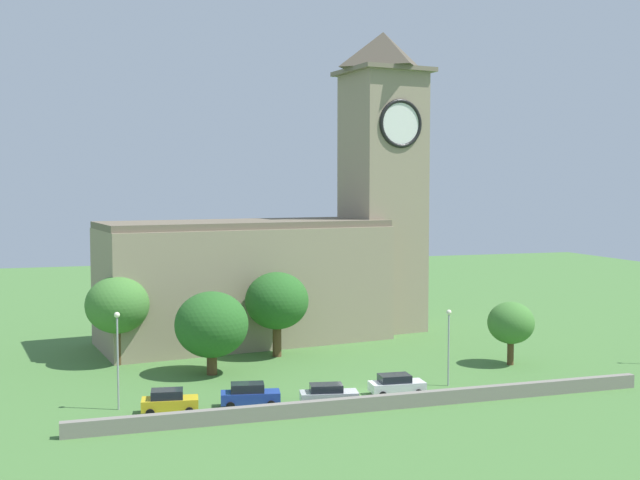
{
  "coord_description": "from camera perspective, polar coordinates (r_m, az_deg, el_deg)",
  "views": [
    {
      "loc": [
        -21.98,
        -59.88,
        16.85
      ],
      "look_at": [
        -0.03,
        9.62,
        11.93
      ],
      "focal_mm": 44.72,
      "sensor_mm": 36.0,
      "label": 1
    }
  ],
  "objects": [
    {
      "name": "streetlamp_west_mid",
      "position": [
        68.39,
        9.19,
        -6.69
      ],
      "size": [
        0.44,
        0.44,
        6.5
      ],
      "color": "#9EA0A5",
      "rests_on": "ground"
    },
    {
      "name": "streetlamp_west_end",
      "position": [
        62.21,
        -14.29,
        -7.31
      ],
      "size": [
        0.44,
        0.44,
        7.45
      ],
      "color": "#9EA0A5",
      "rests_on": "ground"
    },
    {
      "name": "church",
      "position": [
        88.5,
        -2.13,
        -0.54
      ],
      "size": [
        38.14,
        16.17,
        34.65
      ],
      "color": "gray",
      "rests_on": "ground"
    },
    {
      "name": "tree_by_tower",
      "position": [
        77.58,
        -14.3,
        -4.55
      ],
      "size": [
        5.98,
        5.98,
        8.4
      ],
      "color": "brown",
      "rests_on": "ground"
    },
    {
      "name": "tree_riverside_east",
      "position": [
        72.12,
        -7.77,
        -6.03
      ],
      "size": [
        6.58,
        6.58,
        7.49
      ],
      "color": "brown",
      "rests_on": "ground"
    },
    {
      "name": "car_yellow",
      "position": [
        61.32,
        -10.74,
        -11.28
      ],
      "size": [
        4.36,
        2.57,
        1.8
      ],
      "color": "gold",
      "rests_on": "ground"
    },
    {
      "name": "quay_barrier",
      "position": [
        61.45,
        4.18,
        -11.53
      ],
      "size": [
        45.8,
        0.7,
        1.11
      ],
      "primitive_type": "cube",
      "color": "gray",
      "rests_on": "ground"
    },
    {
      "name": "tree_riverside_west",
      "position": [
        78.96,
        -3.11,
        -4.38
      ],
      "size": [
        6.29,
        6.29,
        8.41
      ],
      "color": "brown",
      "rests_on": "ground"
    },
    {
      "name": "car_white",
      "position": [
        65.67,
        5.49,
        -10.26
      ],
      "size": [
        4.56,
        2.49,
        1.68
      ],
      "color": "silver",
      "rests_on": "ground"
    },
    {
      "name": "car_silver",
      "position": [
        62.55,
        0.6,
        -10.98
      ],
      "size": [
        4.69,
        2.67,
        1.63
      ],
      "color": "silver",
      "rests_on": "ground"
    },
    {
      "name": "car_blue",
      "position": [
        62.2,
        -5.06,
        -10.98
      ],
      "size": [
        4.73,
        2.65,
        1.85
      ],
      "color": "#233D9E",
      "rests_on": "ground"
    },
    {
      "name": "ground_plane",
      "position": [
        79.84,
        -1.15,
        -8.32
      ],
      "size": [
        200.0,
        200.0,
        0.0
      ],
      "primitive_type": "plane",
      "color": "#477538"
    },
    {
      "name": "tree_churchyard",
      "position": [
        77.55,
        13.51,
        -5.8
      ],
      "size": [
        4.4,
        4.4,
        5.99
      ],
      "color": "brown",
      "rests_on": "ground"
    }
  ]
}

